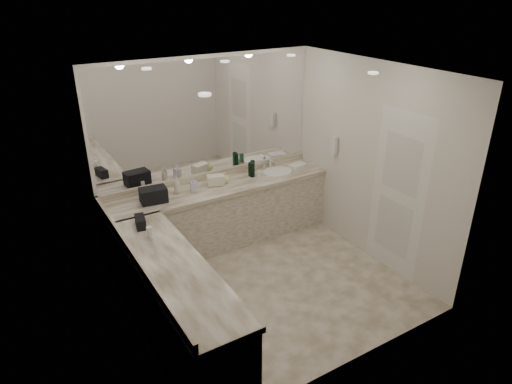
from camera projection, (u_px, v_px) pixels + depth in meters
floor at (266, 284)px, 5.68m from camera, size 3.20×3.20×0.00m
ceiling at (269, 73)px, 4.60m from camera, size 3.20×3.20×0.00m
wall_back at (209, 151)px, 6.30m from camera, size 3.20×0.02×2.60m
wall_left at (127, 225)px, 4.39m from camera, size 0.02×3.00×2.60m
wall_right at (372, 163)px, 5.89m from camera, size 0.02×3.00×2.60m
vanity_back_base at (221, 216)px, 6.44m from camera, size 3.20×0.60×0.84m
vanity_back_top at (220, 188)px, 6.24m from camera, size 3.20×0.64×0.06m
vanity_left_base at (175, 306)px, 4.66m from camera, size 0.60×2.40×0.84m
vanity_left_top at (173, 268)px, 4.48m from camera, size 0.64×2.42×0.06m
backsplash_back at (211, 175)px, 6.43m from camera, size 3.20×0.04×0.10m
backsplash_left at (133, 256)px, 4.54m from camera, size 0.04×3.00×0.10m
mirror_back at (208, 118)px, 6.10m from camera, size 3.12×0.01×1.55m
mirror_left at (123, 180)px, 4.19m from camera, size 0.01×2.92×1.55m
sink at (278, 172)px, 6.69m from camera, size 0.44×0.44×0.03m
faucet at (270, 163)px, 6.82m from camera, size 0.24×0.16×0.14m
wall_phone at (334, 145)px, 6.39m from camera, size 0.06×0.10×0.24m
door at (398, 195)px, 5.60m from camera, size 0.02×0.82×2.10m
black_toiletry_bag at (153, 195)px, 5.72m from camera, size 0.35×0.24×0.19m
black_bag_spill at (140, 222)px, 5.16m from camera, size 0.15×0.24×0.12m
cream_cosmetic_case at (216, 181)px, 6.22m from camera, size 0.26×0.21×0.13m
hand_towel at (297, 165)px, 6.86m from camera, size 0.29×0.22×0.04m
lotion_left at (149, 233)px, 4.92m from camera, size 0.06×0.06×0.14m
soap_bottle_a at (177, 185)px, 5.96m from camera, size 0.11×0.11×0.24m
soap_bottle_b at (194, 185)px, 6.02m from camera, size 0.11×0.11×0.20m
soap_bottle_c at (224, 178)px, 6.28m from camera, size 0.15×0.15×0.16m
green_bottle_0 at (251, 169)px, 6.51m from camera, size 0.07×0.07×0.20m
green_bottle_1 at (252, 170)px, 6.47m from camera, size 0.07×0.07×0.21m
green_bottle_2 at (253, 167)px, 6.58m from camera, size 0.07×0.07×0.20m
amenity_bottle_0 at (252, 171)px, 6.61m from camera, size 0.06×0.06×0.08m
amenity_bottle_1 at (259, 174)px, 6.50m from camera, size 0.07×0.07×0.09m
amenity_bottle_2 at (195, 187)px, 6.07m from camera, size 0.06×0.06×0.11m
amenity_bottle_3 at (153, 195)px, 5.86m from camera, size 0.05×0.05×0.08m
amenity_bottle_4 at (158, 198)px, 5.74m from camera, size 0.06×0.06×0.12m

